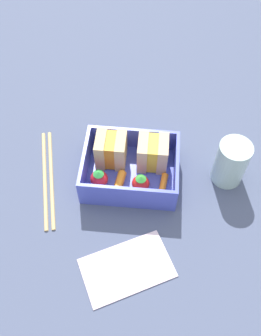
{
  "coord_description": "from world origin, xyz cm",
  "views": [
    {
      "loc": [
        3.47,
        -37.57,
        57.73
      ],
      "look_at": [
        0.0,
        0.0,
        2.7
      ],
      "focal_mm": 40.0,
      "sensor_mm": 36.0,
      "label": 1
    }
  ],
  "objects_px": {
    "strawberry_far_left": "(141,183)",
    "chopstick_pair": "(48,177)",
    "sandwich_center_left": "(153,153)",
    "carrot_stick_far_left": "(163,186)",
    "carrot_stick_left": "(119,184)",
    "drinking_glass": "(231,163)",
    "sandwich_left": "(111,150)",
    "strawberry_left": "(99,179)",
    "folded_napkin": "(127,268)"
  },
  "relations": [
    {
      "from": "carrot_stick_left",
      "to": "chopstick_pair",
      "type": "xyz_separation_m",
      "value": [
        -0.13,
        0.01,
        -0.02
      ]
    },
    {
      "from": "sandwich_center_left",
      "to": "carrot_stick_far_left",
      "type": "xyz_separation_m",
      "value": [
        0.02,
        -0.05,
        -0.02
      ]
    },
    {
      "from": "sandwich_left",
      "to": "carrot_stick_far_left",
      "type": "distance_m",
      "value": 0.11
    },
    {
      "from": "strawberry_left",
      "to": "strawberry_far_left",
      "type": "bearing_deg",
      "value": -2.2
    },
    {
      "from": "carrot_stick_left",
      "to": "chopstick_pair",
      "type": "relative_size",
      "value": 0.24
    },
    {
      "from": "sandwich_left",
      "to": "sandwich_center_left",
      "type": "bearing_deg",
      "value": 0.0
    },
    {
      "from": "chopstick_pair",
      "to": "folded_napkin",
      "type": "xyz_separation_m",
      "value": [
        0.16,
        -0.16,
        -0.0
      ]
    },
    {
      "from": "sandwich_left",
      "to": "folded_napkin",
      "type": "height_order",
      "value": "sandwich_left"
    },
    {
      "from": "chopstick_pair",
      "to": "drinking_glass",
      "type": "xyz_separation_m",
      "value": [
        0.33,
        0.03,
        0.04
      ]
    },
    {
      "from": "carrot_stick_left",
      "to": "drinking_glass",
      "type": "distance_m",
      "value": 0.2
    },
    {
      "from": "sandwich_center_left",
      "to": "chopstick_pair",
      "type": "relative_size",
      "value": 0.29
    },
    {
      "from": "strawberry_left",
      "to": "strawberry_far_left",
      "type": "relative_size",
      "value": 1.01
    },
    {
      "from": "sandwich_left",
      "to": "carrot_stick_left",
      "type": "bearing_deg",
      "value": -70.58
    },
    {
      "from": "sandwich_left",
      "to": "drinking_glass",
      "type": "distance_m",
      "value": 0.21
    },
    {
      "from": "drinking_glass",
      "to": "strawberry_left",
      "type": "bearing_deg",
      "value": -169.01
    },
    {
      "from": "sandwich_center_left",
      "to": "carrot_stick_far_left",
      "type": "bearing_deg",
      "value": -66.35
    },
    {
      "from": "sandwich_left",
      "to": "drinking_glass",
      "type": "relative_size",
      "value": 0.68
    },
    {
      "from": "sandwich_center_left",
      "to": "folded_napkin",
      "type": "height_order",
      "value": "sandwich_center_left"
    },
    {
      "from": "carrot_stick_far_left",
      "to": "folded_napkin",
      "type": "relative_size",
      "value": 0.34
    },
    {
      "from": "carrot_stick_far_left",
      "to": "drinking_glass",
      "type": "distance_m",
      "value": 0.12
    },
    {
      "from": "sandwich_left",
      "to": "carrot_stick_left",
      "type": "height_order",
      "value": "sandwich_left"
    },
    {
      "from": "sandwich_left",
      "to": "drinking_glass",
      "type": "bearing_deg",
      "value": -2.68
    },
    {
      "from": "chopstick_pair",
      "to": "drinking_glass",
      "type": "distance_m",
      "value": 0.33
    },
    {
      "from": "chopstick_pair",
      "to": "strawberry_far_left",
      "type": "bearing_deg",
      "value": -4.58
    },
    {
      "from": "sandwich_center_left",
      "to": "strawberry_left",
      "type": "relative_size",
      "value": 1.62
    },
    {
      "from": "drinking_glass",
      "to": "chopstick_pair",
      "type": "bearing_deg",
      "value": -174.17
    },
    {
      "from": "sandwich_center_left",
      "to": "chopstick_pair",
      "type": "height_order",
      "value": "sandwich_center_left"
    },
    {
      "from": "strawberry_far_left",
      "to": "chopstick_pair",
      "type": "height_order",
      "value": "strawberry_far_left"
    },
    {
      "from": "sandwich_center_left",
      "to": "strawberry_left",
      "type": "bearing_deg",
      "value": -149.0
    },
    {
      "from": "carrot_stick_far_left",
      "to": "drinking_glass",
      "type": "height_order",
      "value": "drinking_glass"
    },
    {
      "from": "strawberry_far_left",
      "to": "chopstick_pair",
      "type": "xyz_separation_m",
      "value": [
        -0.17,
        0.01,
        -0.03
      ]
    },
    {
      "from": "strawberry_far_left",
      "to": "sandwich_center_left",
      "type": "bearing_deg",
      "value": 73.61
    },
    {
      "from": "strawberry_far_left",
      "to": "strawberry_left",
      "type": "bearing_deg",
      "value": 177.8
    },
    {
      "from": "strawberry_left",
      "to": "strawberry_far_left",
      "type": "height_order",
      "value": "same"
    },
    {
      "from": "chopstick_pair",
      "to": "folded_napkin",
      "type": "bearing_deg",
      "value": -44.04
    },
    {
      "from": "strawberry_left",
      "to": "drinking_glass",
      "type": "relative_size",
      "value": 0.42
    },
    {
      "from": "strawberry_left",
      "to": "drinking_glass",
      "type": "height_order",
      "value": "drinking_glass"
    },
    {
      "from": "carrot_stick_left",
      "to": "drinking_glass",
      "type": "bearing_deg",
      "value": 13.57
    },
    {
      "from": "strawberry_far_left",
      "to": "carrot_stick_far_left",
      "type": "height_order",
      "value": "strawberry_far_left"
    },
    {
      "from": "strawberry_far_left",
      "to": "drinking_glass",
      "type": "relative_size",
      "value": 0.42
    },
    {
      "from": "carrot_stick_left",
      "to": "chopstick_pair",
      "type": "bearing_deg",
      "value": 174.36
    },
    {
      "from": "chopstick_pair",
      "to": "drinking_glass",
      "type": "relative_size",
      "value": 2.39
    },
    {
      "from": "sandwich_left",
      "to": "chopstick_pair",
      "type": "height_order",
      "value": "sandwich_left"
    },
    {
      "from": "carrot_stick_left",
      "to": "chopstick_pair",
      "type": "distance_m",
      "value": 0.13
    },
    {
      "from": "sandwich_center_left",
      "to": "carrot_stick_left",
      "type": "xyz_separation_m",
      "value": [
        -0.05,
        -0.06,
        -0.02
      ]
    },
    {
      "from": "strawberry_left",
      "to": "drinking_glass",
      "type": "bearing_deg",
      "value": 10.99
    },
    {
      "from": "folded_napkin",
      "to": "drinking_glass",
      "type": "bearing_deg",
      "value": 48.99
    },
    {
      "from": "carrot_stick_left",
      "to": "folded_napkin",
      "type": "xyz_separation_m",
      "value": [
        0.03,
        -0.14,
        -0.02
      ]
    },
    {
      "from": "carrot_stick_left",
      "to": "carrot_stick_far_left",
      "type": "xyz_separation_m",
      "value": [
        0.08,
        0.0,
        -0.0
      ]
    },
    {
      "from": "strawberry_left",
      "to": "chopstick_pair",
      "type": "bearing_deg",
      "value": 173.65
    }
  ]
}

